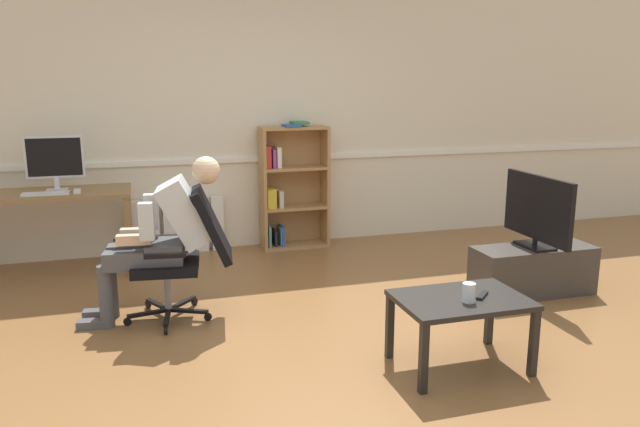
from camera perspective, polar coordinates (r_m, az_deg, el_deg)
The scene contains 15 objects.
ground_plane at distance 4.21m, azimuth 1.43°, elevation -11.90°, with size 18.00×18.00×0.00m, color brown.
back_wall at distance 6.42m, azimuth -6.02°, elevation 8.92°, with size 12.00×0.13×2.70m.
computer_desk at distance 5.94m, azimuth -23.83°, elevation 0.87°, with size 1.39×0.63×0.76m.
imac_monitor at distance 5.95m, azimuth -23.45°, elevation 4.65°, with size 0.49×0.14×0.48m.
keyboard at distance 5.79m, azimuth -24.14°, elevation 1.70°, with size 0.39×0.12×0.02m, color white.
computer_mouse at distance 5.78m, azimuth -21.65°, elevation 1.96°, with size 0.06×0.10×0.03m, color white.
bookshelf at distance 6.37m, azimuth -2.84°, elevation 2.43°, with size 0.70×0.30×1.31m.
radiator at distance 6.36m, azimuth -13.08°, elevation -1.11°, with size 0.92×0.08×0.56m.
office_chair at distance 4.56m, azimuth -12.26°, elevation -3.26°, with size 0.83×0.62×0.97m.
person_seated at distance 4.54m, azimuth -14.48°, elevation -1.85°, with size 1.05×0.44×1.20m.
tv_stand at distance 5.33m, azimuth 19.18°, elevation -5.02°, with size 1.00×0.37×0.40m.
tv_screen at distance 5.21m, azimuth 19.58°, elevation 0.30°, with size 0.20×0.84×0.59m.
coffee_table at distance 3.84m, azimuth 12.97°, elevation -8.44°, with size 0.78×0.54×0.45m.
drinking_glass at distance 3.74m, azimuth 13.67°, elevation -7.16°, with size 0.08×0.08×0.12m, color silver.
spare_remote at distance 3.86m, azimuth 14.86°, elevation -7.37°, with size 0.04×0.15×0.02m, color black.
Camera 1 is at (-1.21, -3.64, 1.74)m, focal length 34.40 mm.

